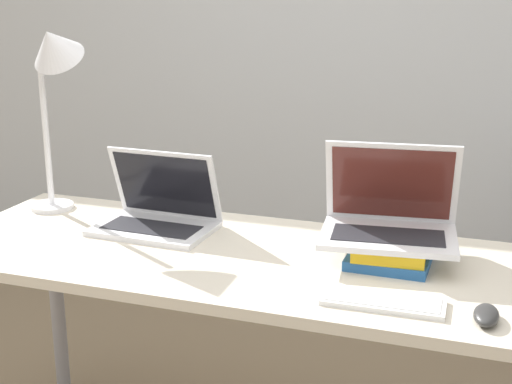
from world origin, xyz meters
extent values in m
cube|color=silver|center=(0.00, 1.97, 1.35)|extent=(8.00, 0.05, 2.70)
cube|color=beige|center=(0.00, 0.33, 0.75)|extent=(1.78, 0.66, 0.03)
cylinder|color=gray|center=(-0.83, 0.60, 0.37)|extent=(0.05, 0.05, 0.73)
cube|color=silver|center=(-0.33, 0.42, 0.77)|extent=(0.36, 0.25, 0.02)
cube|color=#232328|center=(-0.33, 0.40, 0.78)|extent=(0.29, 0.13, 0.00)
cube|color=silver|center=(-0.32, 0.50, 0.89)|extent=(0.35, 0.09, 0.22)
cube|color=black|center=(-0.33, 0.49, 0.89)|extent=(0.32, 0.08, 0.20)
cube|color=#235693|center=(0.38, 0.42, 0.78)|extent=(0.22, 0.27, 0.03)
cube|color=gold|center=(0.38, 0.43, 0.81)|extent=(0.20, 0.28, 0.03)
cube|color=silver|center=(0.37, 0.41, 0.83)|extent=(0.38, 0.30, 0.02)
cube|color=#232328|center=(0.37, 0.40, 0.84)|extent=(0.31, 0.17, 0.00)
cube|color=silver|center=(0.36, 0.49, 0.96)|extent=(0.37, 0.14, 0.24)
cube|color=#4C1E19|center=(0.36, 0.49, 0.96)|extent=(0.33, 0.12, 0.21)
cube|color=white|center=(0.41, 0.13, 0.77)|extent=(0.29, 0.11, 0.01)
cube|color=silver|center=(0.41, 0.13, 0.78)|extent=(0.26, 0.09, 0.00)
ellipsoid|color=#2D2D2D|center=(0.63, 0.11, 0.78)|extent=(0.06, 0.11, 0.03)
cylinder|color=white|center=(-0.75, 0.51, 0.77)|extent=(0.14, 0.14, 0.01)
cylinder|color=white|center=(-0.75, 0.51, 1.02)|extent=(0.02, 0.02, 0.47)
cone|color=white|center=(-0.67, 0.47, 1.30)|extent=(0.16, 0.19, 0.17)
camera|label=1|loc=(0.62, -1.40, 1.47)|focal=50.00mm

